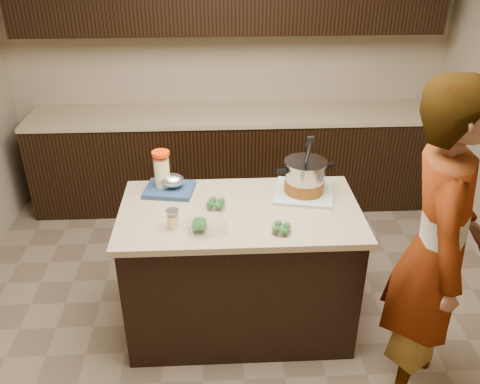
{
  "coord_description": "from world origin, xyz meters",
  "views": [
    {
      "loc": [
        -0.13,
        -2.63,
        2.47
      ],
      "look_at": [
        0.0,
        0.0,
        1.02
      ],
      "focal_mm": 38.0,
      "sensor_mm": 36.0,
      "label": 1
    }
  ],
  "objects_px": {
    "island": "(240,269)",
    "lemonade_pitcher": "(162,173)",
    "stock_pot": "(305,179)",
    "person": "(436,253)"
  },
  "relations": [
    {
      "from": "stock_pot",
      "to": "person",
      "type": "height_order",
      "value": "person"
    },
    {
      "from": "island",
      "to": "lemonade_pitcher",
      "type": "height_order",
      "value": "lemonade_pitcher"
    },
    {
      "from": "island",
      "to": "person",
      "type": "bearing_deg",
      "value": -29.55
    },
    {
      "from": "island",
      "to": "lemonade_pitcher",
      "type": "distance_m",
      "value": 0.8
    },
    {
      "from": "stock_pot",
      "to": "island",
      "type": "bearing_deg",
      "value": -169.71
    },
    {
      "from": "island",
      "to": "person",
      "type": "xyz_separation_m",
      "value": [
        0.98,
        -0.56,
        0.49
      ]
    },
    {
      "from": "island",
      "to": "lemonade_pitcher",
      "type": "relative_size",
      "value": 5.45
    },
    {
      "from": "island",
      "to": "stock_pot",
      "type": "xyz_separation_m",
      "value": [
        0.42,
        0.18,
        0.56
      ]
    },
    {
      "from": "person",
      "to": "lemonade_pitcher",
      "type": "bearing_deg",
      "value": 78.38
    },
    {
      "from": "person",
      "to": "stock_pot",
      "type": "bearing_deg",
      "value": 55.4
    }
  ]
}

